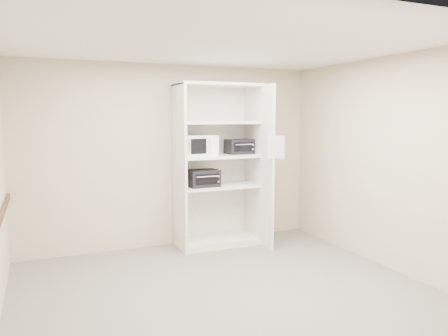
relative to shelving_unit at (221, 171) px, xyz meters
name	(u,v)px	position (x,y,z in m)	size (l,w,h in m)	color
floor	(224,291)	(-0.67, -1.70, -1.13)	(4.50, 4.00, 0.01)	slate
ceiling	(224,43)	(-0.67, -1.70, 1.57)	(4.50, 4.00, 0.01)	white
wall_back	(172,156)	(-0.67, 0.30, 0.22)	(4.50, 0.02, 2.70)	#C3AE99
wall_front	(343,207)	(-0.67, -3.70, 0.22)	(4.50, 0.02, 2.70)	#C3AE99
wall_right	(386,163)	(1.58, -1.70, 0.22)	(0.02, 4.00, 2.70)	#C3AE99
shelving_unit	(221,171)	(0.00, 0.00, 0.00)	(1.24, 0.92, 2.42)	white
microwave	(198,145)	(-0.36, 0.01, 0.39)	(0.50, 0.38, 0.30)	white
toaster_oven_upper	(239,147)	(0.32, 0.03, 0.35)	(0.39, 0.29, 0.22)	black
toaster_oven_lower	(203,178)	(-0.31, -0.06, -0.09)	(0.44, 0.33, 0.24)	black
paper_sign	(276,147)	(0.59, -0.63, 0.38)	(0.25, 0.01, 0.31)	white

